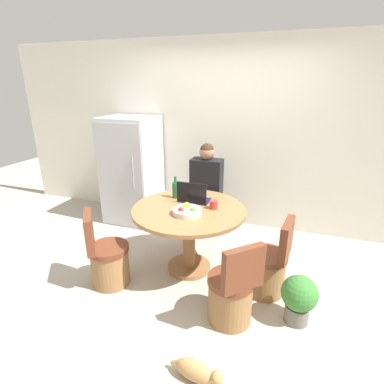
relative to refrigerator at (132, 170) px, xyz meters
The scene contains 14 objects.
ground_plane 1.96m from the refrigerator, 41.99° to the right, with size 12.00×12.00×0.00m, color #B2A899.
wall_back 1.48m from the refrigerator, 16.51° to the left, with size 7.00×0.06×2.60m.
refrigerator is the anchor object (origin of this frame).
dining_table 1.63m from the refrigerator, 38.50° to the right, with size 1.22×1.22×0.75m.
chair_near_right_corner 2.55m from the refrigerator, 40.99° to the right, with size 0.48×0.48×0.82m.
chair_near_left_corner 1.71m from the refrigerator, 70.13° to the right, with size 0.48×0.47×0.82m.
chair_right_side 2.47m from the refrigerator, 27.81° to the right, with size 0.43×0.42×0.82m.
person_seated 1.24m from the refrigerator, ahead, with size 0.40×0.37×1.30m.
laptop 1.50m from the refrigerator, 33.26° to the right, with size 0.34×0.21×0.24m.
fruit_bowl 1.73m from the refrigerator, 41.58° to the right, with size 0.30×0.30×0.10m.
coffee_cup 1.78m from the refrigerator, 31.43° to the right, with size 0.09×0.09×0.09m.
bottle 1.27m from the refrigerator, 36.98° to the right, with size 0.07×0.07×0.26m.
cat 2.98m from the refrigerator, 52.06° to the right, with size 0.42×0.16×0.16m.
potted_plant 2.89m from the refrigerator, 30.76° to the right, with size 0.32×0.32×0.46m.
Camera 1 is at (0.93, -2.57, 2.02)m, focal length 28.00 mm.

